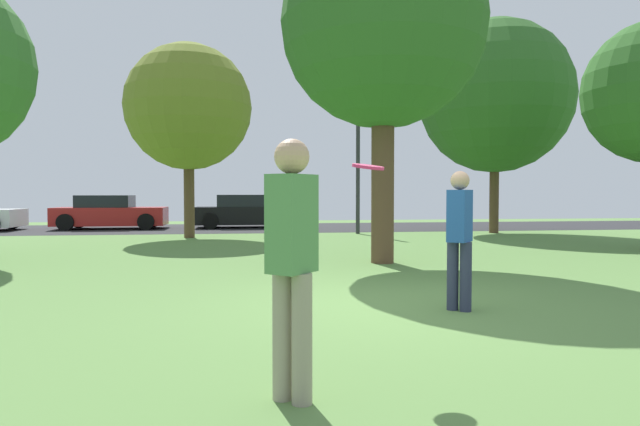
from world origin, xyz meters
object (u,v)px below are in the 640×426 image
object	(u,v)px
maple_tree_far	(495,97)
birch_tree_lone	(383,27)
person_catcher	(460,234)
frisbee_disc	(368,167)
parked_car_black	(246,212)
oak_tree_left	(188,107)
parked_car_red	(110,213)
street_lamp_post	(358,170)
person_thrower	(292,256)

from	to	relation	value
maple_tree_far	birch_tree_lone	bearing A→B (deg)	-128.35
person_catcher	frisbee_disc	distance (m)	2.46
maple_tree_far	parked_car_black	world-z (taller)	maple_tree_far
maple_tree_far	oak_tree_left	bearing A→B (deg)	-176.81
oak_tree_left	person_catcher	bearing A→B (deg)	-70.28
maple_tree_far	parked_car_red	bearing A→B (deg)	162.94
maple_tree_far	frisbee_disc	bearing A→B (deg)	-119.29
parked_car_red	parked_car_black	size ratio (longest dim) A/B	1.01
oak_tree_left	parked_car_red	distance (m)	7.01
parked_car_black	street_lamp_post	distance (m)	5.86
person_catcher	street_lamp_post	size ratio (longest dim) A/B	0.37
person_thrower	person_catcher	size ratio (longest dim) A/B	1.06
birch_tree_lone	maple_tree_far	distance (m)	9.87
frisbee_disc	parked_car_red	xyz separation A→B (m)	(-6.20, 18.47, -1.01)
maple_tree_far	person_thrower	world-z (taller)	maple_tree_far
person_catcher	street_lamp_post	distance (m)	12.85
birch_tree_lone	maple_tree_far	size ratio (longest dim) A/B	0.91
birch_tree_lone	person_catcher	world-z (taller)	birch_tree_lone
maple_tree_far	street_lamp_post	size ratio (longest dim) A/B	1.68
frisbee_disc	parked_car_black	distance (m)	18.63
oak_tree_left	person_catcher	size ratio (longest dim) A/B	3.67
oak_tree_left	person_thrower	distance (m)	14.84
person_thrower	street_lamp_post	distance (m)	15.81
person_thrower	parked_car_red	bearing A→B (deg)	56.71
parked_car_black	street_lamp_post	bearing A→B (deg)	-46.94
birch_tree_lone	parked_car_black	xyz separation A→B (m)	(-2.61, 12.20, -4.13)
parked_car_black	oak_tree_left	bearing A→B (deg)	-110.22
birch_tree_lone	parked_car_red	bearing A→B (deg)	123.52
parked_car_black	frisbee_disc	bearing A→B (deg)	-87.49
birch_tree_lone	frisbee_disc	bearing A→B (deg)	-105.74
oak_tree_left	parked_car_black	world-z (taller)	oak_tree_left
person_thrower	parked_car_red	xyz separation A→B (m)	(-5.48, 19.30, -0.37)
maple_tree_far	frisbee_disc	xyz separation A→B (m)	(-7.93, -14.13, -3.22)
frisbee_disc	person_catcher	bearing A→B (deg)	49.16
person_catcher	parked_car_red	size ratio (longest dim) A/B	0.40
frisbee_disc	oak_tree_left	bearing A→B (deg)	101.16
maple_tree_far	street_lamp_post	world-z (taller)	maple_tree_far
birch_tree_lone	parked_car_black	world-z (taller)	birch_tree_lone
maple_tree_far	parked_car_black	bearing A→B (deg)	152.99
birch_tree_lone	parked_car_red	xyz separation A→B (m)	(-8.00, 12.08, -4.14)
maple_tree_far	oak_tree_left	distance (m)	10.64
parked_car_black	person_thrower	bearing A→B (deg)	-89.71
frisbee_disc	street_lamp_post	size ratio (longest dim) A/B	0.08
street_lamp_post	parked_car_red	bearing A→B (deg)	156.61
person_thrower	parked_car_red	distance (m)	20.06
maple_tree_far	parked_car_black	xyz separation A→B (m)	(-8.74, 4.46, -4.22)
parked_car_black	street_lamp_post	xyz separation A→B (m)	(3.84, -4.11, 1.62)
oak_tree_left	person_thrower	world-z (taller)	oak_tree_left
parked_car_red	person_catcher	bearing A→B (deg)	-65.11
maple_tree_far	person_catcher	world-z (taller)	maple_tree_far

